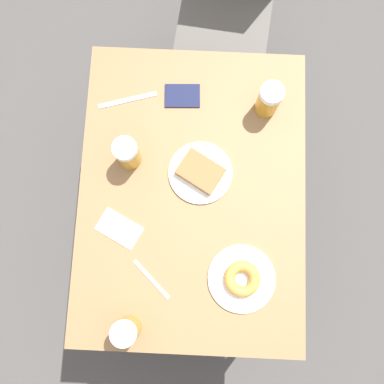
% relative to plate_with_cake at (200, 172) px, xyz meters
% --- Properties ---
extents(ground_plane, '(8.00, 8.00, 0.00)m').
position_rel_plate_with_cake_xyz_m(ground_plane, '(-0.03, -0.07, -0.75)').
color(ground_plane, '#474442').
extents(table, '(0.78, 1.07, 0.74)m').
position_rel_plate_with_cake_xyz_m(table, '(-0.03, -0.07, -0.08)').
color(table, olive).
rests_on(table, ground_plane).
extents(plate_with_cake, '(0.22, 0.22, 0.04)m').
position_rel_plate_with_cake_xyz_m(plate_with_cake, '(0.00, 0.00, 0.00)').
color(plate_with_cake, white).
rests_on(plate_with_cake, table).
extents(plate_with_donut, '(0.23, 0.23, 0.05)m').
position_rel_plate_with_cake_xyz_m(plate_with_donut, '(0.15, -0.35, 0.00)').
color(plate_with_donut, white).
rests_on(plate_with_donut, table).
extents(beer_mug_left, '(0.08, 0.08, 0.14)m').
position_rel_plate_with_cake_xyz_m(beer_mug_left, '(-0.25, 0.04, 0.06)').
color(beer_mug_left, '#C68C23').
rests_on(beer_mug_left, table).
extents(beer_mug_center, '(0.08, 0.08, 0.14)m').
position_rel_plate_with_cake_xyz_m(beer_mug_center, '(-0.21, -0.53, 0.06)').
color(beer_mug_center, '#C68C23').
rests_on(beer_mug_center, table).
extents(beer_mug_right, '(0.08, 0.08, 0.14)m').
position_rel_plate_with_cake_xyz_m(beer_mug_right, '(0.22, 0.25, 0.06)').
color(beer_mug_right, '#C68C23').
rests_on(beer_mug_right, table).
extents(napkin_folded, '(0.17, 0.14, 0.00)m').
position_rel_plate_with_cake_xyz_m(napkin_folded, '(-0.27, -0.21, -0.01)').
color(napkin_folded, white).
rests_on(napkin_folded, table).
extents(fork, '(0.13, 0.13, 0.00)m').
position_rel_plate_with_cake_xyz_m(fork, '(-0.15, -0.37, -0.01)').
color(fork, silver).
rests_on(fork, table).
extents(knife, '(0.21, 0.08, 0.00)m').
position_rel_plate_with_cake_xyz_m(knife, '(-0.27, 0.26, -0.01)').
color(knife, silver).
rests_on(knife, table).
extents(passport_near_edge, '(0.13, 0.09, 0.01)m').
position_rel_plate_with_cake_xyz_m(passport_near_edge, '(-0.08, 0.28, -0.01)').
color(passport_near_edge, '#141938').
rests_on(passport_near_edge, table).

